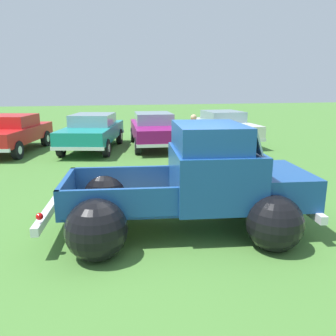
{
  "coord_description": "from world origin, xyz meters",
  "views": [
    {
      "loc": [
        -1.47,
        -5.65,
        2.57
      ],
      "look_at": [
        0.0,
        0.75,
        0.97
      ],
      "focal_mm": 36.56,
      "sensor_mm": 36.0,
      "label": 1
    }
  ],
  "objects_px": {
    "show_car_1": "(93,130)",
    "show_car_2": "(154,129)",
    "show_car_3": "(223,126)",
    "vintage_pickup_truck": "(199,189)",
    "show_car_0": "(10,132)",
    "lane_cone_1": "(210,174)",
    "spectator_0": "(193,135)"
  },
  "relations": [
    {
      "from": "show_car_3",
      "to": "show_car_1",
      "type": "bearing_deg",
      "value": -86.61
    },
    {
      "from": "vintage_pickup_truck",
      "to": "show_car_0",
      "type": "relative_size",
      "value": 1.05
    },
    {
      "from": "lane_cone_1",
      "to": "show_car_2",
      "type": "bearing_deg",
      "value": 93.29
    },
    {
      "from": "vintage_pickup_truck",
      "to": "spectator_0",
      "type": "distance_m",
      "value": 5.82
    },
    {
      "from": "show_car_0",
      "to": "show_car_2",
      "type": "distance_m",
      "value": 5.66
    },
    {
      "from": "show_car_1",
      "to": "show_car_2",
      "type": "height_order",
      "value": "same"
    },
    {
      "from": "show_car_1",
      "to": "spectator_0",
      "type": "xyz_separation_m",
      "value": [
        3.35,
        -2.93,
        0.12
      ]
    },
    {
      "from": "show_car_1",
      "to": "lane_cone_1",
      "type": "distance_m",
      "value": 6.67
    },
    {
      "from": "show_car_0",
      "to": "show_car_2",
      "type": "bearing_deg",
      "value": 102.71
    },
    {
      "from": "show_car_0",
      "to": "lane_cone_1",
      "type": "xyz_separation_m",
      "value": [
        6.01,
        -6.19,
        -0.47
      ]
    },
    {
      "from": "show_car_0",
      "to": "lane_cone_1",
      "type": "bearing_deg",
      "value": 58.46
    },
    {
      "from": "vintage_pickup_truck",
      "to": "show_car_1",
      "type": "xyz_separation_m",
      "value": [
        -1.74,
        8.53,
        0.03
      ]
    },
    {
      "from": "spectator_0",
      "to": "lane_cone_1",
      "type": "height_order",
      "value": "spectator_0"
    },
    {
      "from": "show_car_3",
      "to": "lane_cone_1",
      "type": "distance_m",
      "value": 6.94
    },
    {
      "from": "show_car_2",
      "to": "show_car_3",
      "type": "xyz_separation_m",
      "value": [
        3.24,
        0.26,
        0.0
      ]
    },
    {
      "from": "show_car_1",
      "to": "show_car_2",
      "type": "relative_size",
      "value": 1.04
    },
    {
      "from": "spectator_0",
      "to": "lane_cone_1",
      "type": "bearing_deg",
      "value": -168.7
    },
    {
      "from": "show_car_0",
      "to": "show_car_3",
      "type": "xyz_separation_m",
      "value": [
        8.9,
        0.1,
        0.0
      ]
    },
    {
      "from": "show_car_0",
      "to": "show_car_3",
      "type": "relative_size",
      "value": 1.02
    },
    {
      "from": "spectator_0",
      "to": "show_car_0",
      "type": "bearing_deg",
      "value": 84.56
    },
    {
      "from": "vintage_pickup_truck",
      "to": "show_car_3",
      "type": "height_order",
      "value": "vintage_pickup_truck"
    },
    {
      "from": "show_car_2",
      "to": "lane_cone_1",
      "type": "height_order",
      "value": "show_car_2"
    },
    {
      "from": "show_car_3",
      "to": "spectator_0",
      "type": "relative_size",
      "value": 2.8
    },
    {
      "from": "vintage_pickup_truck",
      "to": "show_car_0",
      "type": "height_order",
      "value": "vintage_pickup_truck"
    },
    {
      "from": "show_car_2",
      "to": "lane_cone_1",
      "type": "bearing_deg",
      "value": 7.42
    },
    {
      "from": "show_car_0",
      "to": "show_car_1",
      "type": "bearing_deg",
      "value": 100.99
    },
    {
      "from": "show_car_1",
      "to": "spectator_0",
      "type": "relative_size",
      "value": 3.07
    },
    {
      "from": "show_car_3",
      "to": "lane_cone_1",
      "type": "height_order",
      "value": "show_car_3"
    },
    {
      "from": "vintage_pickup_truck",
      "to": "show_car_3",
      "type": "distance_m",
      "value": 9.69
    },
    {
      "from": "show_car_0",
      "to": "lane_cone_1",
      "type": "height_order",
      "value": "show_car_0"
    },
    {
      "from": "vintage_pickup_truck",
      "to": "show_car_0",
      "type": "bearing_deg",
      "value": 126.45
    },
    {
      "from": "show_car_1",
      "to": "spectator_0",
      "type": "height_order",
      "value": "spectator_0"
    }
  ]
}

